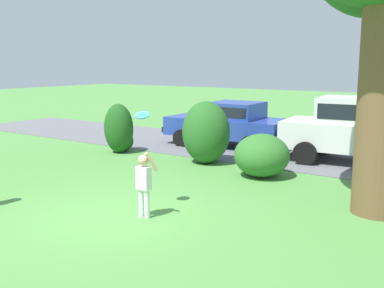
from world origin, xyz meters
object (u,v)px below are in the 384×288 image
(parked_sedan, at_px, (230,122))
(frisbee, at_px, (142,115))
(child_thrower, at_px, (144,181))
(parked_suv, at_px, (364,127))

(parked_sedan, relative_size, frisbee, 15.17)
(child_thrower, xyz_separation_m, frisbee, (-0.32, 0.36, 1.19))
(child_thrower, height_order, frisbee, frisbee)
(parked_suv, xyz_separation_m, frisbee, (-2.44, -6.81, 0.83))
(parked_sedan, xyz_separation_m, parked_suv, (4.60, -0.33, 0.23))
(child_thrower, distance_m, frisbee, 1.28)
(parked_sedan, bearing_deg, child_thrower, -71.70)
(frisbee, bearing_deg, parked_sedan, 106.82)
(child_thrower, bearing_deg, parked_suv, 73.56)
(child_thrower, bearing_deg, parked_sedan, 108.30)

